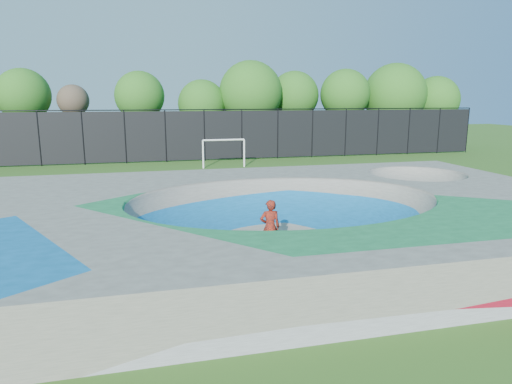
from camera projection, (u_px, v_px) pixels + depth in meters
ground at (284, 238)px, 16.23m from camera, size 120.00×120.00×0.00m
skate_deck at (284, 218)px, 16.08m from camera, size 22.00×14.00×1.50m
skater at (270, 227)px, 14.41m from camera, size 0.68×0.47×1.79m
skateboard at (270, 254)px, 14.58m from camera, size 0.78×0.23×0.05m
soccer_goal at (224, 148)px, 32.39m from camera, size 3.09×0.12×2.04m
fence at (204, 134)px, 35.76m from camera, size 48.09×0.09×4.04m
treeline at (205, 96)px, 39.74m from camera, size 51.57×6.26×8.18m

